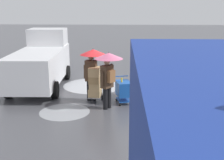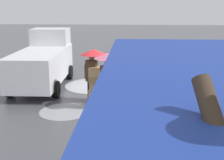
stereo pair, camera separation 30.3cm
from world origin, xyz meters
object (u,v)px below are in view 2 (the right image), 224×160
(hand_dolly_boxes, at_px, (95,82))
(pedestrian_white_side, at_px, (108,68))
(shopping_cart_vendor, at_px, (124,89))
(pedestrian_black_side, at_px, (93,62))
(pedestrian_pink_side, at_px, (157,61))
(cargo_van_parked_right, at_px, (43,62))

(hand_dolly_boxes, distance_m, pedestrian_white_side, 1.19)
(shopping_cart_vendor, relative_size, pedestrian_black_side, 0.49)
(shopping_cart_vendor, relative_size, pedestrian_pink_side, 0.49)
(shopping_cart_vendor, xyz_separation_m, pedestrian_pink_side, (-1.33, -0.63, 1.02))
(cargo_van_parked_right, distance_m, pedestrian_white_side, 4.47)
(pedestrian_white_side, bearing_deg, pedestrian_black_side, -52.84)
(shopping_cart_vendor, distance_m, pedestrian_black_side, 1.63)
(cargo_van_parked_right, distance_m, shopping_cart_vendor, 4.59)
(pedestrian_pink_side, height_order, pedestrian_black_side, same)
(shopping_cart_vendor, xyz_separation_m, hand_dolly_boxes, (1.14, -0.11, 0.25))
(shopping_cart_vendor, relative_size, pedestrian_white_side, 0.49)
(shopping_cart_vendor, bearing_deg, pedestrian_white_side, 47.25)
(hand_dolly_boxes, relative_size, pedestrian_pink_side, 0.66)
(shopping_cart_vendor, height_order, pedestrian_black_side, pedestrian_black_side)
(shopping_cart_vendor, height_order, pedestrian_pink_side, pedestrian_pink_side)
(hand_dolly_boxes, bearing_deg, pedestrian_black_side, -56.42)
(shopping_cart_vendor, bearing_deg, pedestrian_pink_side, -154.54)
(hand_dolly_boxes, distance_m, pedestrian_pink_side, 2.63)
(pedestrian_black_side, distance_m, pedestrian_white_side, 1.12)
(pedestrian_black_side, bearing_deg, shopping_cart_vendor, 167.52)
(cargo_van_parked_right, bearing_deg, pedestrian_pink_side, 161.75)
(pedestrian_black_side, relative_size, pedestrian_white_side, 1.00)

